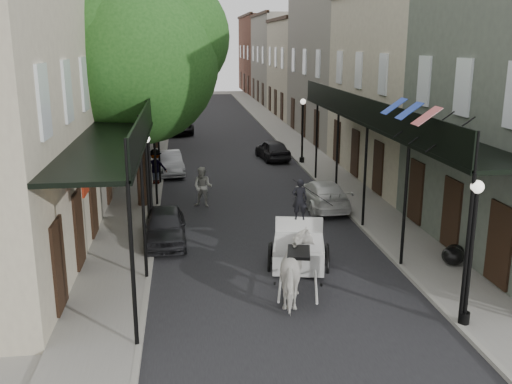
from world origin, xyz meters
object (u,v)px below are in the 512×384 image
object	(u,v)px
lamppost_right_far	(302,130)
pedestrian_sidewalk_left	(155,166)
lamppost_right_near	(471,251)
tree_near	(146,54)
horse	(298,270)
car_right_far	(273,150)
car_left_far	(176,125)
tree_far	(158,60)
car_left_near	(165,226)
pedestrian_walking	(203,187)
lamppost_left	(148,183)
carriage	(299,228)
car_right_near	(322,194)
car_left_mid	(169,163)

from	to	relation	value
lamppost_right_far	pedestrian_sidewalk_left	distance (m)	9.36
lamppost_right_near	tree_near	bearing A→B (deg)	124.27
horse	car_right_far	xyz separation A→B (m)	(2.35, 19.56, -0.30)
pedestrian_sidewalk_left	car_left_far	world-z (taller)	pedestrian_sidewalk_left
tree_far	lamppost_right_near	distance (m)	27.74
tree_far	horse	world-z (taller)	tree_far
lamppost_right_far	car_left_near	bearing A→B (deg)	-121.02
tree_far	pedestrian_sidewalk_left	bearing A→B (deg)	-89.75
pedestrian_walking	car_left_near	world-z (taller)	pedestrian_walking
lamppost_left	pedestrian_sidewalk_left	world-z (taller)	lamppost_left
lamppost_right_near	carriage	xyz separation A→B (m)	(-3.26, 4.84, -0.85)
tree_far	lamppost_left	xyz separation A→B (m)	(0.15, -18.18, -3.79)
lamppost_right_near	car_right_far	xyz separation A→B (m)	(-1.50, 21.59, -1.43)
tree_far	car_left_near	world-z (taller)	tree_far
tree_near	car_right_near	bearing A→B (deg)	-9.15
tree_near	pedestrian_walking	distance (m)	6.03
carriage	pedestrian_walking	distance (m)	7.51
car_left_mid	pedestrian_sidewalk_left	bearing A→B (deg)	-110.67
tree_far	car_left_far	bearing A→B (deg)	82.06
carriage	car_right_far	world-z (taller)	carriage
pedestrian_walking	car_left_near	size ratio (longest dim) A/B	0.48
pedestrian_walking	car_left_mid	world-z (taller)	pedestrian_walking
tree_far	car_right_far	world-z (taller)	tree_far
lamppost_left	car_right_far	xyz separation A→B (m)	(6.70, 13.59, -1.43)
car_left_near	horse	bearing A→B (deg)	-55.63
lamppost_right_near	lamppost_right_far	bearing A→B (deg)	90.00
car_left_far	car_right_far	world-z (taller)	car_left_far
car_left_far	car_right_far	distance (m)	12.60
lamppost_right_near	car_left_near	xyz separation A→B (m)	(-7.62, 7.32, -1.43)
car_right_near	lamppost_right_near	bearing A→B (deg)	93.16
pedestrian_sidewalk_left	car_right_far	world-z (taller)	pedestrian_sidewalk_left
car_right_near	car_right_far	bearing A→B (deg)	-89.19
lamppost_right_far	pedestrian_walking	size ratio (longest dim) A/B	2.10
pedestrian_walking	car_right_far	distance (m)	10.83
tree_far	carriage	world-z (taller)	tree_far
lamppost_right_near	lamppost_right_far	size ratio (longest dim) A/B	1.00
car_left_near	car_left_mid	size ratio (longest dim) A/B	0.98
carriage	car_right_far	bearing A→B (deg)	95.78
tree_near	car_left_far	bearing A→B (deg)	87.59
lamppost_right_far	tree_near	bearing A→B (deg)	-136.69
carriage	car_left_near	distance (m)	5.05
lamppost_right_near	car_right_near	world-z (taller)	lamppost_right_near
lamppost_right_far	car_left_near	distance (m)	14.86
horse	car_left_near	world-z (taller)	horse
pedestrian_sidewalk_left	car_left_far	xyz separation A→B (m)	(0.87, 16.89, -0.32)
horse	car_left_far	world-z (taller)	horse
carriage	car_right_near	world-z (taller)	carriage
carriage	car_left_mid	world-z (taller)	carriage
pedestrian_walking	pedestrian_sidewalk_left	bearing A→B (deg)	139.62
pedestrian_sidewalk_left	car_left_near	xyz separation A→B (m)	(0.68, -8.49, -0.37)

